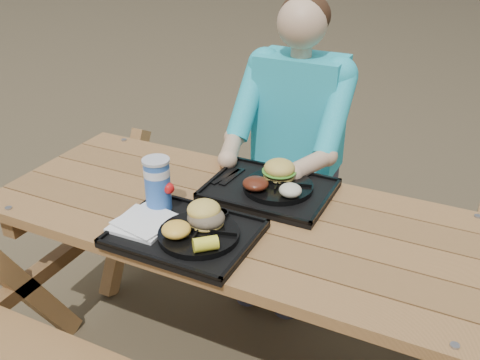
% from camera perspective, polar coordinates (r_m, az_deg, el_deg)
% --- Properties ---
extents(picnic_table, '(1.80, 1.49, 0.75)m').
position_cam_1_polar(picnic_table, '(2.09, 0.00, -12.33)').
color(picnic_table, '#999999').
rests_on(picnic_table, ground).
extents(tray_near, '(0.45, 0.35, 0.02)m').
position_cam_1_polar(tray_near, '(1.75, -5.88, -5.81)').
color(tray_near, black).
rests_on(tray_near, picnic_table).
extents(tray_far, '(0.45, 0.35, 0.02)m').
position_cam_1_polar(tray_far, '(1.99, 3.15, -1.14)').
color(tray_far, black).
rests_on(tray_far, picnic_table).
extents(plate_near, '(0.26, 0.26, 0.02)m').
position_cam_1_polar(plate_near, '(1.71, -4.41, -5.79)').
color(plate_near, black).
rests_on(plate_near, tray_near).
extents(plate_far, '(0.26, 0.26, 0.02)m').
position_cam_1_polar(plate_far, '(1.98, 4.08, -0.69)').
color(plate_far, black).
rests_on(plate_far, tray_far).
extents(napkin_stack, '(0.18, 0.18, 0.02)m').
position_cam_1_polar(napkin_stack, '(1.79, -10.33, -4.46)').
color(napkin_stack, white).
rests_on(napkin_stack, tray_near).
extents(soda_cup, '(0.09, 0.09, 0.18)m').
position_cam_1_polar(soda_cup, '(1.84, -8.77, -0.59)').
color(soda_cup, '#164BAA').
rests_on(soda_cup, tray_near).
extents(condiment_bbq, '(0.05, 0.05, 0.03)m').
position_cam_1_polar(condiment_bbq, '(1.82, -3.81, -3.28)').
color(condiment_bbq, black).
rests_on(condiment_bbq, tray_near).
extents(condiment_mustard, '(0.05, 0.05, 0.03)m').
position_cam_1_polar(condiment_mustard, '(1.79, -2.07, -3.82)').
color(condiment_mustard, '#EFA71A').
rests_on(condiment_mustard, tray_near).
extents(sandwich, '(0.12, 0.12, 0.12)m').
position_cam_1_polar(sandwich, '(1.71, -3.67, -3.02)').
color(sandwich, '#E6BF51').
rests_on(sandwich, plate_near).
extents(mac_cheese, '(0.09, 0.09, 0.05)m').
position_cam_1_polar(mac_cheese, '(1.68, -6.82, -5.27)').
color(mac_cheese, yellow).
rests_on(mac_cheese, plate_near).
extents(corn_cob, '(0.11, 0.11, 0.04)m').
position_cam_1_polar(corn_cob, '(1.61, -3.69, -6.81)').
color(corn_cob, '#FAF234').
rests_on(corn_cob, plate_near).
extents(cutlery_far, '(0.04, 0.16, 0.01)m').
position_cam_1_polar(cutlery_far, '(2.06, -0.84, 0.36)').
color(cutlery_far, black).
rests_on(cutlery_far, tray_far).
extents(burger, '(0.12, 0.12, 0.11)m').
position_cam_1_polar(burger, '(2.00, 4.24, 1.67)').
color(burger, gold).
rests_on(burger, plate_far).
extents(baked_beans, '(0.10, 0.10, 0.04)m').
position_cam_1_polar(baked_beans, '(1.93, 1.67, -0.38)').
color(baked_beans, '#541F10').
rests_on(baked_beans, plate_far).
extents(potato_salad, '(0.08, 0.08, 0.05)m').
position_cam_1_polar(potato_salad, '(1.89, 5.39, -1.09)').
color(potato_salad, beige).
rests_on(potato_salad, plate_far).
extents(diner, '(0.48, 0.84, 1.28)m').
position_cam_1_polar(diner, '(2.51, 5.94, 2.11)').
color(diner, teal).
rests_on(diner, ground).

